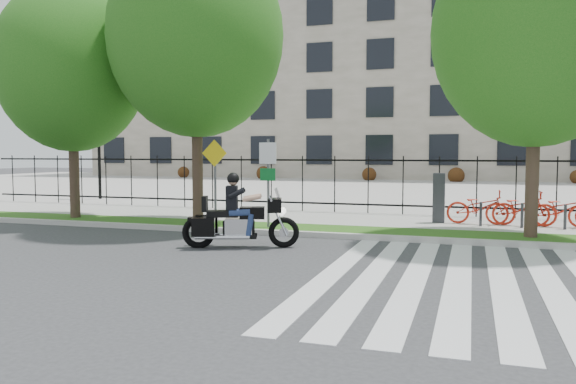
% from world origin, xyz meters
% --- Properties ---
extents(ground, '(120.00, 120.00, 0.00)m').
position_xyz_m(ground, '(0.00, 0.00, 0.00)').
color(ground, '#323234').
rests_on(ground, ground).
extents(curb, '(60.00, 0.20, 0.15)m').
position_xyz_m(curb, '(0.00, 4.10, 0.07)').
color(curb, '#B4B2A9').
rests_on(curb, ground).
extents(grass_verge, '(60.00, 1.50, 0.15)m').
position_xyz_m(grass_verge, '(0.00, 4.95, 0.07)').
color(grass_verge, '#265916').
rests_on(grass_verge, ground).
extents(sidewalk, '(60.00, 3.50, 0.15)m').
position_xyz_m(sidewalk, '(0.00, 7.45, 0.07)').
color(sidewalk, '#9F9C95').
rests_on(sidewalk, ground).
extents(plaza, '(80.00, 34.00, 0.10)m').
position_xyz_m(plaza, '(0.00, 25.00, 0.05)').
color(plaza, '#9F9C95').
rests_on(plaza, ground).
extents(crosswalk_stripes, '(5.70, 8.00, 0.01)m').
position_xyz_m(crosswalk_stripes, '(4.83, 0.00, 0.01)').
color(crosswalk_stripes, silver).
rests_on(crosswalk_stripes, ground).
extents(iron_fence, '(30.00, 0.06, 2.00)m').
position_xyz_m(iron_fence, '(0.00, 9.20, 1.15)').
color(iron_fence, black).
rests_on(iron_fence, sidewalk).
extents(office_building, '(60.00, 21.90, 20.15)m').
position_xyz_m(office_building, '(0.00, 44.92, 9.97)').
color(office_building, gray).
rests_on(office_building, ground).
extents(lamp_post_left, '(1.06, 0.70, 4.25)m').
position_xyz_m(lamp_post_left, '(-12.00, 12.00, 3.21)').
color(lamp_post_left, black).
rests_on(lamp_post_left, ground).
extents(street_tree_0, '(4.74, 4.74, 7.60)m').
position_xyz_m(street_tree_0, '(-7.71, 4.95, 5.01)').
color(street_tree_0, '#3A2B20').
rests_on(street_tree_0, grass_verge).
extents(street_tree_1, '(5.20, 5.20, 8.55)m').
position_xyz_m(street_tree_1, '(-3.23, 4.95, 5.70)').
color(street_tree_1, '#3A2B20').
rests_on(street_tree_1, grass_verge).
extents(street_tree_2, '(5.08, 5.08, 8.08)m').
position_xyz_m(street_tree_2, '(6.07, 4.95, 5.30)').
color(street_tree_2, '#3A2B20').
rests_on(street_tree_2, grass_verge).
extents(sign_pole_regulatory, '(0.50, 0.09, 2.50)m').
position_xyz_m(sign_pole_regulatory, '(-0.83, 4.58, 1.74)').
color(sign_pole_regulatory, '#59595B').
rests_on(sign_pole_regulatory, grass_verge).
extents(sign_pole_warning, '(0.78, 0.09, 2.49)m').
position_xyz_m(sign_pole_warning, '(-2.48, 4.58, 1.74)').
color(sign_pole_warning, '#59595B').
rests_on(sign_pole_warning, grass_verge).
extents(motorcycle_rider, '(2.70, 1.33, 2.16)m').
position_xyz_m(motorcycle_rider, '(-0.59, 1.99, 0.72)').
color(motorcycle_rider, black).
rests_on(motorcycle_rider, ground).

